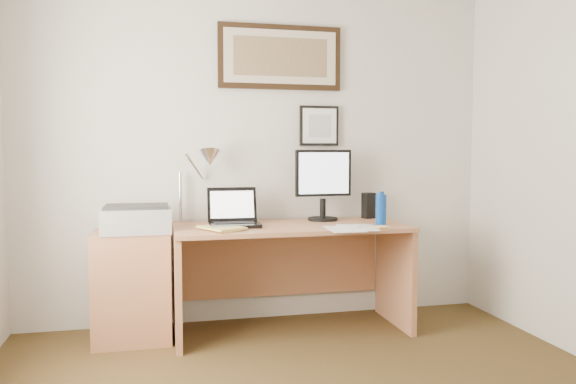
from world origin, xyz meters
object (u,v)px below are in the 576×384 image
object	(u,v)px
water_bottle	(381,210)
lcd_monitor	(323,181)
printer	(137,219)
laptop	(234,217)
side_cabinet	(132,286)
book	(208,230)
desk	(288,256)

from	to	relation	value
water_bottle	lcd_monitor	bearing A→B (deg)	134.16
printer	laptop	bearing A→B (deg)	2.37
side_cabinet	book	world-z (taller)	book
water_bottle	laptop	world-z (taller)	laptop
desk	laptop	size ratio (longest dim) A/B	4.63
lcd_monitor	desk	bearing A→B (deg)	-160.31
side_cabinet	water_bottle	xyz separation A→B (m)	(1.68, -0.19, 0.49)
desk	printer	world-z (taller)	printer
book	laptop	xyz separation A→B (m)	(0.19, 0.23, 0.05)
side_cabinet	book	distance (m)	0.67
lcd_monitor	water_bottle	bearing A→B (deg)	-45.84
desk	lcd_monitor	world-z (taller)	lcd_monitor
laptop	water_bottle	bearing A→B (deg)	-10.16
water_bottle	desk	size ratio (longest dim) A/B	0.13
laptop	lcd_monitor	distance (m)	0.73
book	lcd_monitor	size ratio (longest dim) A/B	0.55
book	lcd_monitor	bearing A→B (deg)	23.24
water_bottle	book	size ratio (longest dim) A/B	0.74
book	water_bottle	bearing A→B (deg)	2.29
side_cabinet	printer	xyz separation A→B (m)	(0.04, -0.04, 0.45)
desk	side_cabinet	bearing A→B (deg)	-178.11
printer	side_cabinet	bearing A→B (deg)	136.55
desk	lcd_monitor	xyz separation A→B (m)	(0.29, 0.10, 0.53)
water_bottle	printer	xyz separation A→B (m)	(-1.64, 0.15, -0.04)
printer	book	bearing A→B (deg)	-24.26
book	printer	bearing A→B (deg)	155.74
book	desk	size ratio (longest dim) A/B	0.18
desk	laptop	bearing A→B (deg)	-173.34
lcd_monitor	printer	distance (m)	1.35
side_cabinet	lcd_monitor	xyz separation A→B (m)	(1.36, 0.14, 0.68)
side_cabinet	water_bottle	bearing A→B (deg)	-6.45
laptop	lcd_monitor	bearing A→B (deg)	12.35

